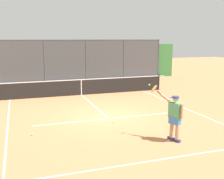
{
  "coord_description": "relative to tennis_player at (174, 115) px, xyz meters",
  "views": [
    {
      "loc": [
        3.6,
        11.28,
        3.42
      ],
      "look_at": [
        -0.5,
        -0.67,
        1.05
      ],
      "focal_mm": 44.73,
      "sensor_mm": 36.0,
      "label": 1
    }
  ],
  "objects": [
    {
      "name": "ground_plane",
      "position": [
        1.25,
        -3.52,
        -0.89
      ],
      "size": [
        60.0,
        60.0,
        0.0
      ],
      "primitive_type": "plane",
      "color": "#C67A4C"
    },
    {
      "name": "court_line_markings",
      "position": [
        1.25,
        -2.82,
        -0.88
      ],
      "size": [
        8.2,
        9.63,
        0.01
      ],
      "color": "white",
      "rests_on": "ground"
    },
    {
      "name": "fence_backdrop",
      "position": [
        1.25,
        -14.36,
        0.53
      ],
      "size": [
        19.01,
        1.37,
        3.26
      ],
      "color": "#474C51",
      "rests_on": "ground"
    },
    {
      "name": "tennis_net",
      "position": [
        1.25,
        -8.41,
        -0.39
      ],
      "size": [
        10.53,
        0.09,
        1.07
      ],
      "color": "#2D2D2D",
      "rests_on": "ground"
    },
    {
      "name": "tennis_player",
      "position": [
        0.0,
        0.0,
        0.0
      ],
      "size": [
        0.77,
        1.19,
        1.83
      ],
      "rotation": [
        0.0,
        0.0,
        -1.25
      ],
      "color": "navy",
      "rests_on": "ground"
    },
    {
      "name": "tennis_ball_near_net",
      "position": [
        1.29,
        -2.52,
        -0.85
      ],
      "size": [
        0.07,
        0.07,
        0.07
      ],
      "primitive_type": "sphere",
      "color": "#CCDB33",
      "rests_on": "ground"
    },
    {
      "name": "tennis_ball_by_sideline",
      "position": [
        4.47,
        -2.06,
        -0.85
      ],
      "size": [
        0.07,
        0.07,
        0.07
      ],
      "primitive_type": "sphere",
      "color": "#CCDB33",
      "rests_on": "ground"
    }
  ]
}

